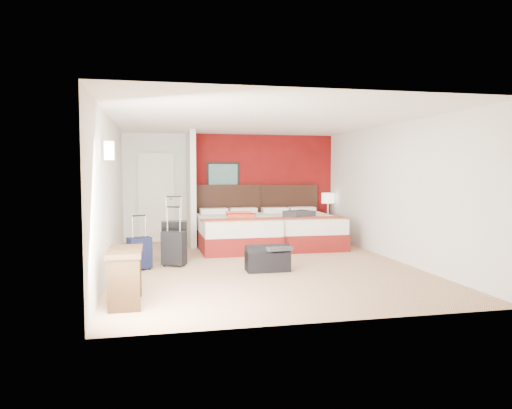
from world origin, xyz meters
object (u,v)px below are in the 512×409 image
object	(u,v)px
suitcase_charcoal	(174,250)
red_suitcase_open	(240,215)
bed_right	(299,230)
suitcase_black	(174,241)
table_lamp	(328,204)
bed_left	(235,232)
desk	(125,277)
nightstand	(328,227)
duffel_bag	(267,260)
suitcase_navy	(140,255)

from	to	relation	value
suitcase_charcoal	red_suitcase_open	bearing A→B (deg)	74.18
bed_right	suitcase_black	distance (m)	3.02
bed_right	table_lamp	xyz separation A→B (m)	(0.98, 0.84, 0.50)
bed_left	desk	xyz separation A→B (m)	(-2.04, -4.00, 0.01)
bed_left	red_suitcase_open	xyz separation A→B (m)	(0.10, -0.10, 0.38)
bed_right	desk	world-z (taller)	desk
nightstand	suitcase_black	size ratio (longest dim) A/B	0.81
duffel_bag	desk	world-z (taller)	desk
bed_left	suitcase_black	distance (m)	1.72
nightstand	suitcase_navy	size ratio (longest dim) A/B	1.08
red_suitcase_open	duffel_bag	size ratio (longest dim) A/B	1.05
red_suitcase_open	suitcase_navy	world-z (taller)	red_suitcase_open
bed_left	nightstand	world-z (taller)	bed_left
nightstand	suitcase_black	bearing A→B (deg)	-153.83
table_lamp	suitcase_black	xyz separation A→B (m)	(-3.76, -2.02, -0.48)
bed_left	suitcase_black	bearing A→B (deg)	-141.32
duffel_bag	red_suitcase_open	bearing A→B (deg)	91.25
table_lamp	suitcase_black	distance (m)	4.30
bed_right	suitcase_charcoal	size ratio (longest dim) A/B	3.82
nightstand	suitcase_charcoal	bearing A→B (deg)	-147.21
nightstand	table_lamp	bearing A→B (deg)	0.00
table_lamp	duffel_bag	bearing A→B (deg)	-124.47
suitcase_navy	red_suitcase_open	bearing A→B (deg)	19.50
table_lamp	suitcase_charcoal	xyz separation A→B (m)	(-3.79, -2.64, -0.54)
table_lamp	suitcase_charcoal	world-z (taller)	table_lamp
suitcase_charcoal	desk	bearing A→B (deg)	-80.49
suitcase_black	bed_right	bearing A→B (deg)	24.28
suitcase_black	suitcase_charcoal	world-z (taller)	suitcase_black
red_suitcase_open	table_lamp	world-z (taller)	table_lamp
suitcase_charcoal	suitcase_navy	world-z (taller)	suitcase_charcoal
bed_right	nightstand	distance (m)	1.29
table_lamp	nightstand	bearing A→B (deg)	0.00
bed_right	suitcase_navy	size ratio (longest dim) A/B	4.25
suitcase_charcoal	suitcase_black	bearing A→B (deg)	113.55
suitcase_navy	suitcase_black	bearing A→B (deg)	31.66
suitcase_charcoal	bed_right	bearing A→B (deg)	58.88
suitcase_black	nightstand	bearing A→B (deg)	29.57
red_suitcase_open	suitcase_navy	size ratio (longest dim) A/B	1.45
duffel_bag	suitcase_charcoal	bearing A→B (deg)	154.42
suitcase_navy	suitcase_charcoal	bearing A→B (deg)	-2.40
suitcase_navy	duffel_bag	xyz separation A→B (m)	(2.05, -0.52, -0.08)
red_suitcase_open	duffel_bag	distance (m)	2.40
suitcase_black	desk	world-z (taller)	same
suitcase_charcoal	duffel_bag	distance (m)	1.65
table_lamp	desk	size ratio (longest dim) A/B	0.67
bed_left	table_lamp	size ratio (longest dim) A/B	4.01
nightstand	duffel_bag	world-z (taller)	nightstand
nightstand	suitcase_navy	xyz separation A→B (m)	(-4.36, -2.85, -0.02)
nightstand	desk	world-z (taller)	desk
bed_right	suitcase_navy	distance (m)	3.93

